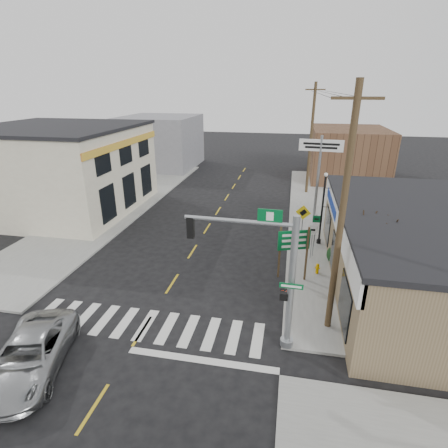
% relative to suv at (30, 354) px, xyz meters
% --- Properties ---
extents(ground, '(140.00, 140.00, 0.00)m').
position_rel_suv_xyz_m(ground, '(3.12, 2.87, -0.70)').
color(ground, black).
rests_on(ground, ground).
extents(sidewalk_right, '(6.00, 38.00, 0.13)m').
position_rel_suv_xyz_m(sidewalk_right, '(12.12, 15.87, -0.64)').
color(sidewalk_right, gray).
rests_on(sidewalk_right, ground).
extents(sidewalk_left, '(6.00, 38.00, 0.13)m').
position_rel_suv_xyz_m(sidewalk_left, '(-5.88, 15.87, -0.64)').
color(sidewalk_left, gray).
rests_on(sidewalk_left, ground).
extents(center_line, '(0.12, 56.00, 0.01)m').
position_rel_suv_xyz_m(center_line, '(3.12, 10.87, -0.70)').
color(center_line, gold).
rests_on(center_line, ground).
extents(crosswalk, '(11.00, 2.20, 0.01)m').
position_rel_suv_xyz_m(crosswalk, '(3.12, 3.27, -0.70)').
color(crosswalk, silver).
rests_on(crosswalk, ground).
extents(left_building, '(12.00, 12.00, 6.80)m').
position_rel_suv_xyz_m(left_building, '(-9.88, 16.87, 2.70)').
color(left_building, beige).
rests_on(left_building, ground).
extents(bldg_distant_right, '(8.00, 10.00, 5.60)m').
position_rel_suv_xyz_m(bldg_distant_right, '(15.12, 32.87, 2.10)').
color(bldg_distant_right, brown).
rests_on(bldg_distant_right, ground).
extents(bldg_distant_left, '(9.00, 10.00, 6.40)m').
position_rel_suv_xyz_m(bldg_distant_left, '(-7.88, 34.87, 2.50)').
color(bldg_distant_left, gray).
rests_on(bldg_distant_left, ground).
extents(suv, '(3.67, 5.53, 1.41)m').
position_rel_suv_xyz_m(suv, '(0.00, 0.00, 0.00)').
color(suv, '#979A9C').
rests_on(suv, ground).
extents(traffic_signal_pole, '(4.56, 0.37, 5.77)m').
position_rel_suv_xyz_m(traffic_signal_pole, '(8.63, 3.04, 2.87)').
color(traffic_signal_pole, '#92979B').
rests_on(traffic_signal_pole, sidewalk_right).
extents(guide_sign, '(1.75, 0.14, 3.06)m').
position_rel_suv_xyz_m(guide_sign, '(9.42, 8.44, 1.39)').
color(guide_sign, '#4C3A23').
rests_on(guide_sign, sidewalk_right).
extents(fire_hydrant, '(0.19, 0.19, 0.61)m').
position_rel_suv_xyz_m(fire_hydrant, '(10.84, 9.28, -0.24)').
color(fire_hydrant, '#D99B00').
rests_on(fire_hydrant, sidewalk_right).
extents(ped_crossing_sign, '(1.00, 0.07, 2.58)m').
position_rel_suv_xyz_m(ped_crossing_sign, '(9.98, 13.53, 1.21)').
color(ped_crossing_sign, gray).
rests_on(ped_crossing_sign, sidewalk_right).
extents(lamp_post, '(0.62, 0.49, 4.80)m').
position_rel_suv_xyz_m(lamp_post, '(11.21, 13.46, 2.22)').
color(lamp_post, black).
rests_on(lamp_post, sidewalk_right).
extents(dance_center_sign, '(3.09, 0.19, 6.57)m').
position_rel_suv_xyz_m(dance_center_sign, '(10.98, 17.38, 4.39)').
color(dance_center_sign, gray).
rests_on(dance_center_sign, sidewalk_right).
extents(bare_tree, '(2.50, 2.50, 5.01)m').
position_rel_suv_xyz_m(bare_tree, '(13.24, 7.63, 3.36)').
color(bare_tree, black).
rests_on(bare_tree, sidewalk_right).
extents(shrub_front, '(1.27, 1.27, 0.95)m').
position_rel_suv_xyz_m(shrub_front, '(12.48, 6.39, -0.10)').
color(shrub_front, '#203E19').
rests_on(shrub_front, sidewalk_right).
extents(shrub_back, '(1.22, 1.22, 0.92)m').
position_rel_suv_xyz_m(shrub_back, '(12.05, 10.93, -0.12)').
color(shrub_back, black).
rests_on(shrub_back, sidewalk_right).
extents(utility_pole_near, '(1.75, 0.26, 10.09)m').
position_rel_suv_xyz_m(utility_pole_near, '(11.06, 4.65, 4.60)').
color(utility_pole_near, '#4C3922').
rests_on(utility_pole_near, sidewalk_right).
extents(utility_pole_far, '(1.77, 0.27, 10.18)m').
position_rel_suv_xyz_m(utility_pole_far, '(10.62, 25.74, 4.64)').
color(utility_pole_far, '#442D1E').
rests_on(utility_pole_far, sidewalk_right).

